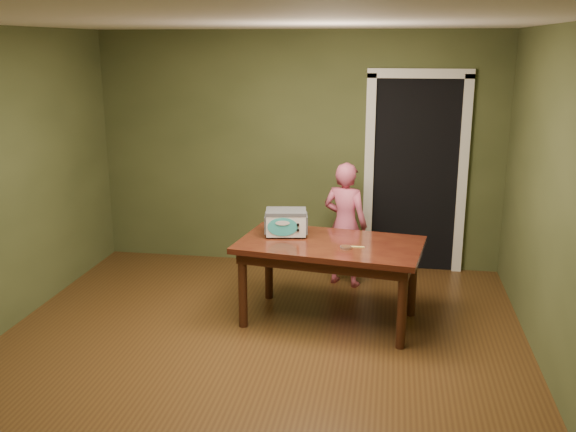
{
  "coord_description": "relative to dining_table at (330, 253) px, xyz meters",
  "views": [
    {
      "loc": [
        1.03,
        -4.5,
        2.45
      ],
      "look_at": [
        0.14,
        1.0,
        0.95
      ],
      "focal_mm": 40.0,
      "sensor_mm": 36.0,
      "label": 1
    }
  ],
  "objects": [
    {
      "name": "room_shell",
      "position": [
        -0.53,
        -0.91,
        1.06
      ],
      "size": [
        4.52,
        5.02,
        2.61
      ],
      "color": "#4C542C",
      "rests_on": "ground"
    },
    {
      "name": "floor",
      "position": [
        -0.53,
        -0.91,
        -0.65
      ],
      "size": [
        5.0,
        5.0,
        0.0
      ],
      "primitive_type": "plane",
      "color": "#4F3216",
      "rests_on": "ground"
    },
    {
      "name": "dining_table",
      "position": [
        0.0,
        0.0,
        0.0
      ],
      "size": [
        1.71,
        1.12,
        0.75
      ],
      "rotation": [
        0.0,
        0.0,
        -0.15
      ],
      "color": "black",
      "rests_on": "floor"
    },
    {
      "name": "child",
      "position": [
        0.06,
        0.95,
        -0.0
      ],
      "size": [
        0.55,
        0.45,
        1.3
      ],
      "primitive_type": "imported",
      "rotation": [
        0.0,
        0.0,
        2.81
      ],
      "color": "#CC5472",
      "rests_on": "floor"
    },
    {
      "name": "baking_pan",
      "position": [
        0.15,
        -0.16,
        0.11
      ],
      "size": [
        0.1,
        0.1,
        0.02
      ],
      "color": "silver",
      "rests_on": "dining_table"
    },
    {
      "name": "doorway",
      "position": [
        0.77,
        1.87,
        0.41
      ],
      "size": [
        1.1,
        0.66,
        2.25
      ],
      "color": "black",
      "rests_on": "ground"
    },
    {
      "name": "toy_oven",
      "position": [
        -0.42,
        0.15,
        0.23
      ],
      "size": [
        0.42,
        0.32,
        0.24
      ],
      "rotation": [
        0.0,
        0.0,
        0.16
      ],
      "color": "#4C4F54",
      "rests_on": "dining_table"
    },
    {
      "name": "spatula",
      "position": [
        0.22,
        -0.11,
        0.1
      ],
      "size": [
        0.18,
        0.03,
        0.01
      ],
      "primitive_type": "cube",
      "rotation": [
        0.0,
        0.0,
        -0.0
      ],
      "color": "#D1BD5B",
      "rests_on": "dining_table"
    }
  ]
}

